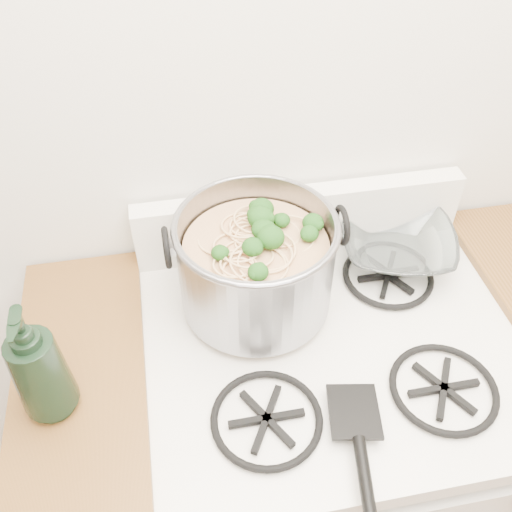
% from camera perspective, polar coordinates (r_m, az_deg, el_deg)
% --- Properties ---
extents(gas_range, '(0.76, 0.66, 0.92)m').
position_cam_1_polar(gas_range, '(1.58, 6.12, -18.97)').
color(gas_range, white).
rests_on(gas_range, ground).
extents(counter_left, '(0.25, 0.65, 0.92)m').
position_cam_1_polar(counter_left, '(1.54, -13.57, -21.19)').
color(counter_left, silver).
rests_on(counter_left, ground).
extents(stock_pot, '(0.35, 0.32, 0.22)m').
position_cam_1_polar(stock_pot, '(1.15, 0.00, -0.90)').
color(stock_pot, gray).
rests_on(stock_pot, gas_range).
extents(spatula, '(0.34, 0.36, 0.02)m').
position_cam_1_polar(spatula, '(1.06, 9.81, -14.88)').
color(spatula, black).
rests_on(spatula, gas_range).
extents(glass_bowl, '(0.13, 0.13, 0.03)m').
position_cam_1_polar(glass_bowl, '(1.35, 13.82, 0.63)').
color(glass_bowl, white).
rests_on(glass_bowl, gas_range).
extents(bottle, '(0.10, 0.10, 0.25)m').
position_cam_1_polar(bottle, '(1.03, -21.10, -10.04)').
color(bottle, black).
rests_on(bottle, counter_left).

